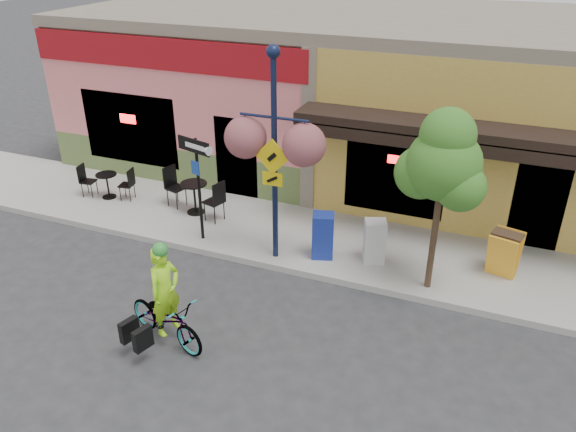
{
  "coord_description": "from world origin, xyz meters",
  "views": [
    {
      "loc": [
        3.41,
        -8.9,
        6.66
      ],
      "look_at": [
        -0.36,
        0.5,
        1.4
      ],
      "focal_mm": 35.0,
      "sensor_mm": 36.0,
      "label": 1
    }
  ],
  "objects_px": {
    "building": "(387,92)",
    "newspaper_box_grey": "(375,241)",
    "one_way_sign": "(199,190)",
    "newspaper_box_blue": "(323,236)",
    "cyclist_rider": "(167,303)",
    "lamp_post": "(274,159)",
    "bicycle": "(166,319)",
    "street_tree": "(439,203)"
  },
  "relations": [
    {
      "from": "newspaper_box_grey",
      "to": "street_tree",
      "type": "relative_size",
      "value": 0.25
    },
    {
      "from": "lamp_post",
      "to": "newspaper_box_blue",
      "type": "relative_size",
      "value": 4.46
    },
    {
      "from": "cyclist_rider",
      "to": "lamp_post",
      "type": "bearing_deg",
      "value": 4.26
    },
    {
      "from": "one_way_sign",
      "to": "newspaper_box_grey",
      "type": "relative_size",
      "value": 2.57
    },
    {
      "from": "one_way_sign",
      "to": "newspaper_box_blue",
      "type": "xyz_separation_m",
      "value": [
        2.85,
        0.29,
        -0.72
      ]
    },
    {
      "from": "lamp_post",
      "to": "newspaper_box_grey",
      "type": "height_order",
      "value": "lamp_post"
    },
    {
      "from": "cyclist_rider",
      "to": "bicycle",
      "type": "bearing_deg",
      "value": 106.61
    },
    {
      "from": "building",
      "to": "cyclist_rider",
      "type": "distance_m",
      "value": 10.03
    },
    {
      "from": "bicycle",
      "to": "one_way_sign",
      "type": "xyz_separation_m",
      "value": [
        -1.14,
        3.27,
        0.91
      ]
    },
    {
      "from": "building",
      "to": "street_tree",
      "type": "height_order",
      "value": "building"
    },
    {
      "from": "cyclist_rider",
      "to": "lamp_post",
      "type": "relative_size",
      "value": 0.37
    },
    {
      "from": "one_way_sign",
      "to": "newspaper_box_grey",
      "type": "height_order",
      "value": "one_way_sign"
    },
    {
      "from": "building",
      "to": "newspaper_box_grey",
      "type": "relative_size",
      "value": 19.04
    },
    {
      "from": "lamp_post",
      "to": "street_tree",
      "type": "xyz_separation_m",
      "value": [
        3.32,
        0.06,
        -0.41
      ]
    },
    {
      "from": "newspaper_box_blue",
      "to": "cyclist_rider",
      "type": "bearing_deg",
      "value": -131.95
    },
    {
      "from": "building",
      "to": "lamp_post",
      "type": "relative_size",
      "value": 3.98
    },
    {
      "from": "building",
      "to": "lamp_post",
      "type": "bearing_deg",
      "value": -96.94
    },
    {
      "from": "building",
      "to": "newspaper_box_grey",
      "type": "bearing_deg",
      "value": -78.29
    },
    {
      "from": "building",
      "to": "street_tree",
      "type": "relative_size",
      "value": 4.84
    },
    {
      "from": "bicycle",
      "to": "cyclist_rider",
      "type": "distance_m",
      "value": 0.37
    },
    {
      "from": "bicycle",
      "to": "newspaper_box_blue",
      "type": "height_order",
      "value": "newspaper_box_blue"
    },
    {
      "from": "cyclist_rider",
      "to": "lamp_post",
      "type": "distance_m",
      "value": 3.63
    },
    {
      "from": "newspaper_box_blue",
      "to": "newspaper_box_grey",
      "type": "distance_m",
      "value": 1.12
    },
    {
      "from": "newspaper_box_blue",
      "to": "street_tree",
      "type": "distance_m",
      "value": 2.74
    },
    {
      "from": "cyclist_rider",
      "to": "newspaper_box_blue",
      "type": "height_order",
      "value": "cyclist_rider"
    },
    {
      "from": "newspaper_box_grey",
      "to": "street_tree",
      "type": "height_order",
      "value": "street_tree"
    },
    {
      "from": "bicycle",
      "to": "cyclist_rider",
      "type": "relative_size",
      "value": 1.07
    },
    {
      "from": "bicycle",
      "to": "newspaper_box_blue",
      "type": "distance_m",
      "value": 3.95
    },
    {
      "from": "bicycle",
      "to": "newspaper_box_blue",
      "type": "relative_size",
      "value": 1.75
    },
    {
      "from": "newspaper_box_grey",
      "to": "street_tree",
      "type": "bearing_deg",
      "value": -44.26
    },
    {
      "from": "newspaper_box_blue",
      "to": "street_tree",
      "type": "xyz_separation_m",
      "value": [
        2.36,
        -0.31,
        1.37
      ]
    },
    {
      "from": "building",
      "to": "cyclist_rider",
      "type": "height_order",
      "value": "building"
    },
    {
      "from": "bicycle",
      "to": "cyclist_rider",
      "type": "height_order",
      "value": "cyclist_rider"
    },
    {
      "from": "one_way_sign",
      "to": "newspaper_box_blue",
      "type": "bearing_deg",
      "value": 21.92
    },
    {
      "from": "lamp_post",
      "to": "newspaper_box_blue",
      "type": "bearing_deg",
      "value": 20.26
    },
    {
      "from": "one_way_sign",
      "to": "street_tree",
      "type": "distance_m",
      "value": 5.25
    },
    {
      "from": "newspaper_box_blue",
      "to": "street_tree",
      "type": "bearing_deg",
      "value": -24.51
    },
    {
      "from": "bicycle",
      "to": "building",
      "type": "bearing_deg",
      "value": 7.61
    },
    {
      "from": "newspaper_box_blue",
      "to": "newspaper_box_grey",
      "type": "bearing_deg",
      "value": -4.27
    },
    {
      "from": "building",
      "to": "bicycle",
      "type": "xyz_separation_m",
      "value": [
        -1.55,
        -9.82,
        -1.78
      ]
    },
    {
      "from": "bicycle",
      "to": "street_tree",
      "type": "bearing_deg",
      "value": -34.78
    },
    {
      "from": "building",
      "to": "street_tree",
      "type": "bearing_deg",
      "value": -69.07
    }
  ]
}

